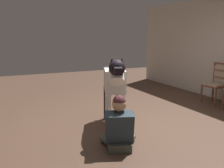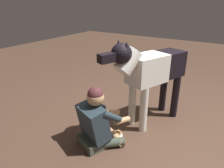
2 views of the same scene
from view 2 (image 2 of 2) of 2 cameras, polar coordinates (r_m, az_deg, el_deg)
ground_plane at (r=3.19m, az=16.10°, el=-12.04°), size 14.14×14.14×0.00m
person_sitting_on_floor at (r=2.66m, az=-4.08°, el=-10.29°), size 0.72×0.61×0.80m
large_dog at (r=2.95m, az=10.50°, el=3.65°), size 1.52×0.73×1.30m
hot_dog_on_plate at (r=2.95m, az=0.61°, el=-13.61°), size 0.23×0.23×0.06m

